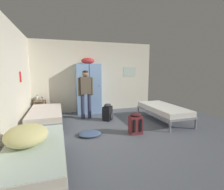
{
  "coord_description": "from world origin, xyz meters",
  "views": [
    {
      "loc": [
        -1.38,
        -4.05,
        1.63
      ],
      "look_at": [
        0.0,
        0.24,
        0.95
      ],
      "focal_mm": 26.65,
      "sensor_mm": 36.0,
      "label": 1
    }
  ],
  "objects_px": {
    "locker_bank": "(88,88)",
    "lotion_bottle": "(42,99)",
    "shelf_unit": "(40,107)",
    "backpack_maroon": "(135,124)",
    "bed_left_front": "(35,152)",
    "bed_right": "(163,109)",
    "backpack_black": "(108,112)",
    "water_bottle": "(37,98)",
    "person_traveler": "(86,90)",
    "bedding_heap": "(27,135)",
    "clothes_pile_denim": "(90,134)",
    "bed_left_rear": "(46,113)"
  },
  "relations": [
    {
      "from": "bedding_heap",
      "to": "bed_left_front",
      "type": "bearing_deg",
      "value": -26.49
    },
    {
      "from": "shelf_unit",
      "to": "backpack_maroon",
      "type": "bearing_deg",
      "value": -44.9
    },
    {
      "from": "water_bottle",
      "to": "clothes_pile_denim",
      "type": "relative_size",
      "value": 0.36
    },
    {
      "from": "bed_left_front",
      "to": "person_traveler",
      "type": "height_order",
      "value": "person_traveler"
    },
    {
      "from": "shelf_unit",
      "to": "backpack_maroon",
      "type": "height_order",
      "value": "shelf_unit"
    },
    {
      "from": "bed_right",
      "to": "backpack_maroon",
      "type": "distance_m",
      "value": 1.51
    },
    {
      "from": "locker_bank",
      "to": "bed_left_rear",
      "type": "height_order",
      "value": "locker_bank"
    },
    {
      "from": "lotion_bottle",
      "to": "bed_left_front",
      "type": "bearing_deg",
      "value": -87.08
    },
    {
      "from": "person_traveler",
      "to": "water_bottle",
      "type": "height_order",
      "value": "person_traveler"
    },
    {
      "from": "backpack_black",
      "to": "clothes_pile_denim",
      "type": "xyz_separation_m",
      "value": [
        -0.8,
        -1.08,
        -0.21
      ]
    },
    {
      "from": "locker_bank",
      "to": "backpack_maroon",
      "type": "xyz_separation_m",
      "value": [
        0.78,
        -2.45,
        -0.71
      ]
    },
    {
      "from": "backpack_maroon",
      "to": "clothes_pile_denim",
      "type": "xyz_separation_m",
      "value": [
        -1.15,
        0.23,
        -0.21
      ]
    },
    {
      "from": "locker_bank",
      "to": "lotion_bottle",
      "type": "relative_size",
      "value": 15.14
    },
    {
      "from": "bed_left_rear",
      "to": "backpack_black",
      "type": "xyz_separation_m",
      "value": [
        1.88,
        -0.02,
        -0.12
      ]
    },
    {
      "from": "water_bottle",
      "to": "clothes_pile_denim",
      "type": "height_order",
      "value": "water_bottle"
    },
    {
      "from": "locker_bank",
      "to": "bed_left_front",
      "type": "distance_m",
      "value": 3.88
    },
    {
      "from": "backpack_maroon",
      "to": "bed_left_front",
      "type": "bearing_deg",
      "value": -153.99
    },
    {
      "from": "locker_bank",
      "to": "bed_left_front",
      "type": "height_order",
      "value": "locker_bank"
    },
    {
      "from": "bed_left_rear",
      "to": "backpack_black",
      "type": "height_order",
      "value": "backpack_black"
    },
    {
      "from": "bed_left_front",
      "to": "lotion_bottle",
      "type": "bearing_deg",
      "value": 92.92
    },
    {
      "from": "shelf_unit",
      "to": "backpack_maroon",
      "type": "relative_size",
      "value": 1.04
    },
    {
      "from": "water_bottle",
      "to": "backpack_maroon",
      "type": "distance_m",
      "value": 3.61
    },
    {
      "from": "bedding_heap",
      "to": "backpack_black",
      "type": "xyz_separation_m",
      "value": [
        1.99,
        2.35,
        -0.39
      ]
    },
    {
      "from": "water_bottle",
      "to": "lotion_bottle",
      "type": "bearing_deg",
      "value": -21.8
    },
    {
      "from": "bed_right",
      "to": "clothes_pile_denim",
      "type": "bearing_deg",
      "value": -169.04
    },
    {
      "from": "bed_left_rear",
      "to": "clothes_pile_denim",
      "type": "distance_m",
      "value": 1.58
    },
    {
      "from": "bed_left_front",
      "to": "backpack_maroon",
      "type": "bearing_deg",
      "value": 26.01
    },
    {
      "from": "water_bottle",
      "to": "lotion_bottle",
      "type": "xyz_separation_m",
      "value": [
        0.15,
        -0.06,
        -0.03
      ]
    },
    {
      "from": "shelf_unit",
      "to": "water_bottle",
      "type": "relative_size",
      "value": 2.74
    },
    {
      "from": "water_bottle",
      "to": "shelf_unit",
      "type": "bearing_deg",
      "value": -14.04
    },
    {
      "from": "bed_left_front",
      "to": "bedding_heap",
      "type": "height_order",
      "value": "bedding_heap"
    },
    {
      "from": "bed_left_front",
      "to": "locker_bank",
      "type": "bearing_deg",
      "value": 67.63
    },
    {
      "from": "person_traveler",
      "to": "lotion_bottle",
      "type": "xyz_separation_m",
      "value": [
        -1.43,
        0.7,
        -0.35
      ]
    },
    {
      "from": "bed_left_front",
      "to": "lotion_bottle",
      "type": "distance_m",
      "value": 3.54
    },
    {
      "from": "bed_right",
      "to": "lotion_bottle",
      "type": "height_order",
      "value": "lotion_bottle"
    },
    {
      "from": "backpack_black",
      "to": "bed_left_rear",
      "type": "bearing_deg",
      "value": 179.47
    },
    {
      "from": "person_traveler",
      "to": "shelf_unit",
      "type": "bearing_deg",
      "value": 153.71
    },
    {
      "from": "bed_left_rear",
      "to": "lotion_bottle",
      "type": "bearing_deg",
      "value": 99.21
    },
    {
      "from": "bed_right",
      "to": "bedding_heap",
      "type": "distance_m",
      "value": 4.07
    },
    {
      "from": "water_bottle",
      "to": "backpack_maroon",
      "type": "height_order",
      "value": "water_bottle"
    },
    {
      "from": "shelf_unit",
      "to": "bed_left_front",
      "type": "distance_m",
      "value": 3.58
    },
    {
      "from": "person_traveler",
      "to": "backpack_black",
      "type": "relative_size",
      "value": 2.94
    },
    {
      "from": "shelf_unit",
      "to": "clothes_pile_denim",
      "type": "height_order",
      "value": "shelf_unit"
    },
    {
      "from": "clothes_pile_denim",
      "to": "locker_bank",
      "type": "bearing_deg",
      "value": 80.44
    },
    {
      "from": "person_traveler",
      "to": "clothes_pile_denim",
      "type": "xyz_separation_m",
      "value": [
        -0.16,
        -1.51,
        -0.93
      ]
    },
    {
      "from": "locker_bank",
      "to": "bed_right",
      "type": "xyz_separation_m",
      "value": [
        2.1,
        -1.74,
        -0.59
      ]
    },
    {
      "from": "bed_left_front",
      "to": "person_traveler",
      "type": "distance_m",
      "value": 3.15
    },
    {
      "from": "bed_right",
      "to": "backpack_black",
      "type": "height_order",
      "value": "backpack_black"
    },
    {
      "from": "person_traveler",
      "to": "clothes_pile_denim",
      "type": "bearing_deg",
      "value": -96.09
    },
    {
      "from": "locker_bank",
      "to": "water_bottle",
      "type": "distance_m",
      "value": 1.82
    }
  ]
}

